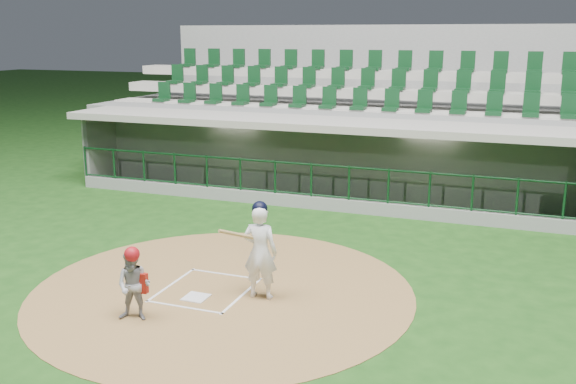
% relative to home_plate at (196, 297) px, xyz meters
% --- Properties ---
extents(ground, '(120.00, 120.00, 0.00)m').
position_rel_home_plate_xyz_m(ground, '(0.00, 0.70, -0.02)').
color(ground, '#173E11').
rests_on(ground, ground).
extents(dirt_circle, '(7.20, 7.20, 0.01)m').
position_rel_home_plate_xyz_m(dirt_circle, '(0.30, 0.50, -0.02)').
color(dirt_circle, brown).
rests_on(dirt_circle, ground).
extents(home_plate, '(0.43, 0.43, 0.02)m').
position_rel_home_plate_xyz_m(home_plate, '(0.00, 0.00, 0.00)').
color(home_plate, silver).
rests_on(home_plate, dirt_circle).
extents(batter_box_chalk, '(1.55, 1.80, 0.01)m').
position_rel_home_plate_xyz_m(batter_box_chalk, '(0.00, 0.40, -0.00)').
color(batter_box_chalk, white).
rests_on(batter_box_chalk, ground).
extents(dugout_structure, '(16.40, 3.70, 3.00)m').
position_rel_home_plate_xyz_m(dugout_structure, '(0.06, 8.52, 0.94)').
color(dugout_structure, gray).
rests_on(dugout_structure, ground).
extents(seating_deck, '(17.00, 6.72, 5.15)m').
position_rel_home_plate_xyz_m(seating_deck, '(0.00, 11.61, 1.40)').
color(seating_deck, slate).
rests_on(seating_deck, ground).
extents(batter, '(0.87, 0.87, 1.83)m').
position_rel_home_plate_xyz_m(batter, '(1.10, 0.45, 0.90)').
color(batter, white).
rests_on(batter, dirt_circle).
extents(catcher, '(0.68, 0.59, 1.29)m').
position_rel_home_plate_xyz_m(catcher, '(-0.52, -1.15, 0.62)').
color(catcher, '#95959A').
rests_on(catcher, dirt_circle).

